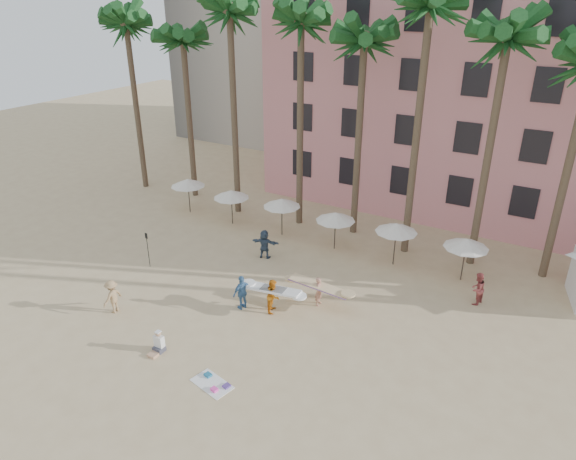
{
  "coord_description": "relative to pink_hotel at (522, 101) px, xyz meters",
  "views": [
    {
      "loc": [
        11.35,
        -14.48,
        15.02
      ],
      "look_at": [
        -0.66,
        6.0,
        4.0
      ],
      "focal_mm": 32.0,
      "sensor_mm": 36.0,
      "label": 1
    }
  ],
  "objects": [
    {
      "name": "umbrella_row",
      "position": [
        -10.0,
        -13.5,
        -5.67
      ],
      "size": [
        22.5,
        2.7,
        2.73
      ],
      "color": "#332B23",
      "rests_on": "ground"
    },
    {
      "name": "beachgoers",
      "position": [
        -9.18,
        -19.98,
        -7.07
      ],
      "size": [
        16.75,
        11.34,
        1.92
      ],
      "color": "#A64545",
      "rests_on": "ground"
    },
    {
      "name": "pink_hotel",
      "position": [
        0.0,
        0.0,
        0.0
      ],
      "size": [
        35.0,
        14.0,
        16.0
      ],
      "primitive_type": "cube",
      "color": "#DA8589",
      "rests_on": "ground"
    },
    {
      "name": "carrier_yellow",
      "position": [
        -5.87,
        -19.82,
        -7.07
      ],
      "size": [
        3.26,
        0.88,
        1.61
      ],
      "color": "tan",
      "rests_on": "ground"
    },
    {
      "name": "carrier_white",
      "position": [
        -7.63,
        -21.53,
        -7.03
      ],
      "size": [
        2.97,
        1.06,
        1.82
      ],
      "color": "orange",
      "rests_on": "ground"
    },
    {
      "name": "seated_man",
      "position": [
        -10.42,
        -27.04,
        -7.63
      ],
      "size": [
        0.47,
        0.82,
        1.06
      ],
      "color": "#3F3F4C",
      "rests_on": "ground"
    },
    {
      "name": "ground",
      "position": [
        -7.0,
        -26.0,
        -8.0
      ],
      "size": [
        120.0,
        120.0,
        0.0
      ],
      "primitive_type": "plane",
      "color": "#D1B789",
      "rests_on": "ground"
    },
    {
      "name": "paddle",
      "position": [
        -16.56,
        -21.29,
        -6.59
      ],
      "size": [
        0.18,
        0.04,
        2.23
      ],
      "color": "black",
      "rests_on": "ground"
    },
    {
      "name": "palm_row",
      "position": [
        -6.49,
        -11.0,
        4.97
      ],
      "size": [
        44.4,
        5.4,
        16.3
      ],
      "color": "brown",
      "rests_on": "ground"
    },
    {
      "name": "beach_towel",
      "position": [
        -6.91,
        -27.51,
        -7.97
      ],
      "size": [
        1.97,
        1.36,
        0.14
      ],
      "color": "white",
      "rests_on": "ground"
    }
  ]
}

